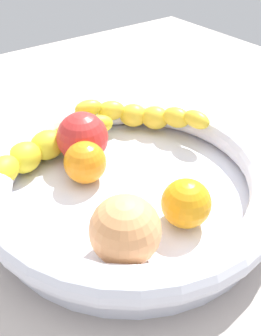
# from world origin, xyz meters

# --- Properties ---
(kitchen_counter) EXTENTS (1.20, 1.20, 0.03)m
(kitchen_counter) POSITION_xyz_m (0.00, 0.00, 0.01)
(kitchen_counter) COLOR #A59A94
(kitchen_counter) RESTS_ON ground
(fruit_bowl) EXTENTS (0.36, 0.36, 0.06)m
(fruit_bowl) POSITION_xyz_m (0.00, 0.00, 0.06)
(fruit_bowl) COLOR silver
(fruit_bowl) RESTS_ON kitchen_counter
(banana_draped_left) EXTENTS (0.23, 0.10, 0.04)m
(banana_draped_left) POSITION_xyz_m (0.07, -0.10, 0.08)
(banana_draped_left) COLOR yellow
(banana_draped_left) RESTS_ON fruit_bowl
(banana_draped_right) EXTENTS (0.14, 0.16, 0.05)m
(banana_draped_right) POSITION_xyz_m (-0.09, -0.09, 0.08)
(banana_draped_right) COLOR yellow
(banana_draped_right) RESTS_ON fruit_bowl
(orange_front) EXTENTS (0.05, 0.05, 0.05)m
(orange_front) POSITION_xyz_m (-0.01, 0.08, 0.08)
(orange_front) COLOR orange
(orange_front) RESTS_ON fruit_bowl
(orange_mid_left) EXTENTS (0.05, 0.05, 0.05)m
(orange_mid_left) POSITION_xyz_m (0.04, -0.05, 0.08)
(orange_mid_left) COLOR orange
(orange_mid_left) RESTS_ON fruit_bowl
(peach_blush) EXTENTS (0.07, 0.07, 0.07)m
(peach_blush) POSITION_xyz_m (0.07, 0.08, 0.09)
(peach_blush) COLOR #EB9B5F
(peach_blush) RESTS_ON fruit_bowl
(tomato_red) EXTENTS (0.07, 0.07, 0.07)m
(tomato_red) POSITION_xyz_m (0.01, -0.09, 0.09)
(tomato_red) COLOR red
(tomato_red) RESTS_ON fruit_bowl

